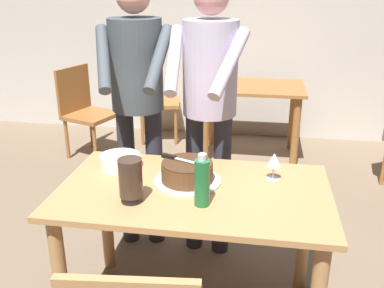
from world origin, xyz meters
TOP-DOWN VIEW (x-y plane):
  - back_wall at (0.00, 3.00)m, footprint 10.00×0.12m
  - main_dining_table at (0.00, 0.00)m, footprint 1.33×0.78m
  - cake_on_platter at (-0.04, 0.07)m, footprint 0.34×0.34m
  - cake_knife at (-0.11, 0.09)m, footprint 0.26×0.12m
  - plate_stack at (-0.43, 0.19)m, footprint 0.22×0.22m
  - wine_glass_near at (0.38, 0.17)m, footprint 0.08×0.08m
  - water_bottle at (0.06, -0.15)m, footprint 0.07×0.07m
  - hurricane_lamp at (-0.26, -0.17)m, footprint 0.11×0.11m
  - person_cutting_cake at (-0.01, 0.60)m, footprint 0.46×0.57m
  - person_standing_beside at (-0.45, 0.63)m, footprint 0.46×0.57m
  - background_table at (0.21, 2.30)m, footprint 1.00×0.70m
  - background_chair_2 at (-0.89, 2.61)m, footprint 0.52×0.52m
  - background_chair_3 at (-1.44, 2.06)m, footprint 0.56×0.56m

SIDE VIEW (x-z plane):
  - background_chair_2 at x=-0.89m, z-range 0.04..0.94m
  - background_chair_3 at x=-1.44m, z-range 0.04..0.94m
  - background_table at x=0.21m, z-range 0.21..0.95m
  - main_dining_table at x=0.00m, z-range 0.24..0.99m
  - plate_stack at x=-0.43m, z-range 0.75..0.82m
  - cake_on_platter at x=-0.04m, z-range 0.75..0.86m
  - wine_glass_near at x=0.38m, z-range 0.78..0.92m
  - hurricane_lamp at x=-0.26m, z-range 0.75..0.96m
  - water_bottle at x=0.06m, z-range 0.74..0.99m
  - cake_knife at x=-0.11m, z-range 0.86..0.88m
  - person_cutting_cake at x=-0.01m, z-range 0.22..1.94m
  - person_standing_beside at x=-0.45m, z-range 0.22..1.94m
  - back_wall at x=0.00m, z-range 0.00..2.70m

